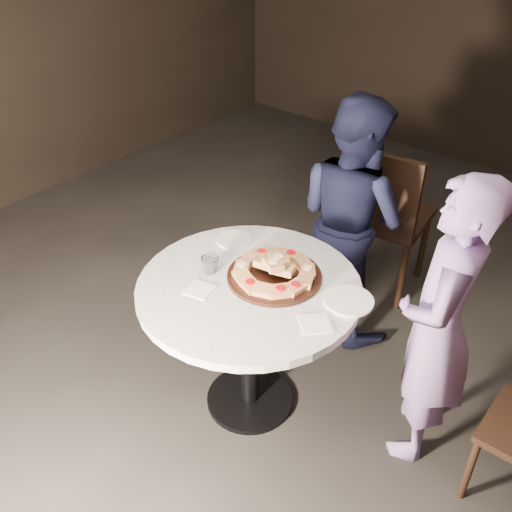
% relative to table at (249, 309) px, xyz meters
% --- Properties ---
extents(floor, '(7.00, 7.00, 0.00)m').
position_rel_table_xyz_m(floor, '(0.08, 0.10, -0.63)').
color(floor, black).
rests_on(floor, ground).
extents(table, '(1.36, 1.36, 0.77)m').
position_rel_table_xyz_m(table, '(0.00, 0.00, 0.00)').
color(table, black).
rests_on(table, ground).
extents(serving_board, '(0.50, 0.50, 0.02)m').
position_rel_table_xyz_m(serving_board, '(0.06, 0.11, 0.15)').
color(serving_board, black).
rests_on(serving_board, table).
extents(focaccia_pile, '(0.39, 0.39, 0.10)m').
position_rel_table_xyz_m(focaccia_pile, '(0.06, 0.11, 0.19)').
color(focaccia_pile, '#C07D4A').
rests_on(focaccia_pile, serving_board).
extents(plate_left, '(0.23, 0.23, 0.01)m').
position_rel_table_xyz_m(plate_left, '(-0.30, 0.23, 0.15)').
color(plate_left, white).
rests_on(plate_left, table).
extents(plate_right, '(0.28, 0.28, 0.01)m').
position_rel_table_xyz_m(plate_right, '(0.42, 0.18, 0.15)').
color(plate_right, white).
rests_on(plate_right, table).
extents(water_glass, '(0.11, 0.11, 0.08)m').
position_rel_table_xyz_m(water_glass, '(-0.20, -0.04, 0.18)').
color(water_glass, silver).
rests_on(water_glass, table).
extents(napkin_near, '(0.14, 0.14, 0.01)m').
position_rel_table_xyz_m(napkin_near, '(-0.14, -0.17, 0.15)').
color(napkin_near, white).
rests_on(napkin_near, table).
extents(napkin_far, '(0.17, 0.17, 0.01)m').
position_rel_table_xyz_m(napkin_far, '(0.39, -0.03, 0.15)').
color(napkin_far, white).
rests_on(napkin_far, table).
extents(chair_far, '(0.54, 0.56, 1.03)m').
position_rel_table_xyz_m(chair_far, '(0.02, 1.26, -0.04)').
color(chair_far, black).
rests_on(chair_far, ground).
extents(diner_navy, '(0.83, 0.73, 1.43)m').
position_rel_table_xyz_m(diner_navy, '(0.00, 0.89, 0.08)').
color(diner_navy, black).
rests_on(diner_navy, ground).
extents(diner_teal, '(0.47, 0.59, 1.44)m').
position_rel_table_xyz_m(diner_teal, '(0.77, 0.34, 0.09)').
color(diner_teal, '#866BAC').
rests_on(diner_teal, ground).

